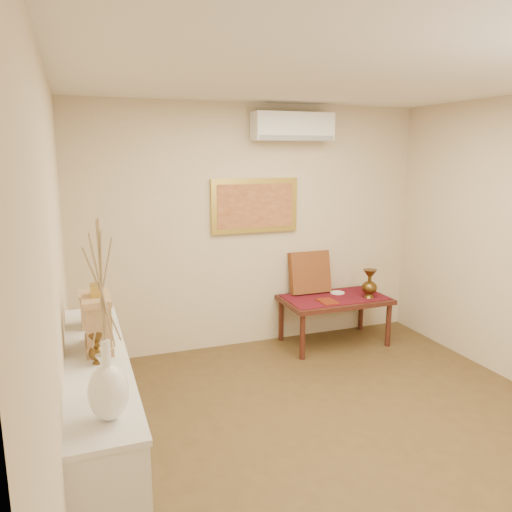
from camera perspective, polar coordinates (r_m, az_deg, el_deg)
name	(u,v)px	position (r m, az deg, el deg)	size (l,w,h in m)	color
floor	(355,444)	(4.13, 11.20, -20.32)	(4.50, 4.50, 0.00)	brown
ceiling	(371,70)	(3.55, 13.04, 19.95)	(4.50, 4.50, 0.00)	silver
wall_back	(254,228)	(5.60, -0.24, 3.26)	(4.00, 0.02, 2.70)	beige
wall_left	(59,300)	(3.07, -21.57, -4.71)	(0.02, 4.50, 2.70)	beige
white_vase	(104,319)	(2.30, -17.01, -6.86)	(0.18, 0.18, 0.96)	white
candlestick	(103,376)	(2.64, -17.07, -13.02)	(0.11, 0.11, 0.23)	silver
brass_urn_small	(97,345)	(3.05, -17.74, -9.67)	(0.10, 0.10, 0.22)	brown
table_cloth	(335,297)	(5.79, 8.99, -4.68)	(1.14, 0.59, 0.01)	maroon
brass_urn_tall	(370,280)	(5.79, 12.86, -2.74)	(0.18, 0.18, 0.40)	brown
plate	(337,293)	(5.94, 9.28, -4.16)	(0.17, 0.17, 0.01)	white
menu	(328,301)	(5.59, 8.18, -5.15)	(0.18, 0.25, 0.01)	maroon
cushion	(310,272)	(5.87, 6.16, -1.86)	(0.49, 0.10, 0.49)	#591711
display_ledge	(101,431)	(3.40, -17.33, -18.51)	(0.37, 2.02, 0.98)	silver
mantel_clock	(98,321)	(3.25, -17.63, -7.12)	(0.17, 0.36, 0.41)	tan
wooden_chest	(92,309)	(3.69, -18.22, -5.77)	(0.16, 0.21, 0.24)	tan
low_table	(335,303)	(5.81, 8.97, -5.33)	(1.20, 0.70, 0.55)	#461D15
painting	(255,206)	(5.54, -0.15, 5.78)	(1.00, 0.06, 0.60)	#B49739
ac_unit	(293,127)	(5.57, 4.22, 14.52)	(0.90, 0.25, 0.30)	white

